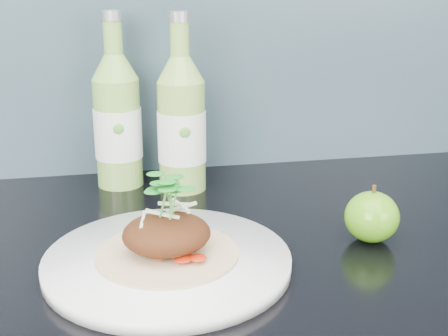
{
  "coord_description": "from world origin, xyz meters",
  "views": [
    {
      "loc": [
        -0.12,
        0.94,
        1.25
      ],
      "look_at": [
        0.02,
        1.67,
        1.0
      ],
      "focal_mm": 50.0,
      "sensor_mm": 36.0,
      "label": 1
    }
  ],
  "objects": [
    {
      "name": "cider_bottle_right",
      "position": [
        -0.01,
        1.88,
        1.01
      ],
      "size": [
        0.08,
        0.08,
        0.28
      ],
      "rotation": [
        0.0,
        0.0,
        -0.06
      ],
      "color": "#84B54B",
      "rests_on": "kitchen_counter"
    },
    {
      "name": "dinner_plate",
      "position": [
        -0.06,
        1.61,
        0.91
      ],
      "size": [
        0.33,
        0.33,
        0.02
      ],
      "color": "white",
      "rests_on": "kitchen_counter"
    },
    {
      "name": "pork_taco",
      "position": [
        -0.06,
        1.61,
        0.95
      ],
      "size": [
        0.17,
        0.17,
        0.1
      ],
      "color": "tan",
      "rests_on": "dinner_plate"
    },
    {
      "name": "cider_bottle_left",
      "position": [
        -0.1,
        1.92,
        1.01
      ],
      "size": [
        0.08,
        0.08,
        0.28
      ],
      "rotation": [
        0.0,
        0.0,
        -0.06
      ],
      "color": "#7EB34A",
      "rests_on": "kitchen_counter"
    },
    {
      "name": "green_apple",
      "position": [
        0.21,
        1.64,
        0.93
      ],
      "size": [
        0.09,
        0.09,
        0.08
      ],
      "rotation": [
        0.0,
        0.0,
        -0.24
      ],
      "color": "#3D880E",
      "rests_on": "kitchen_counter"
    }
  ]
}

